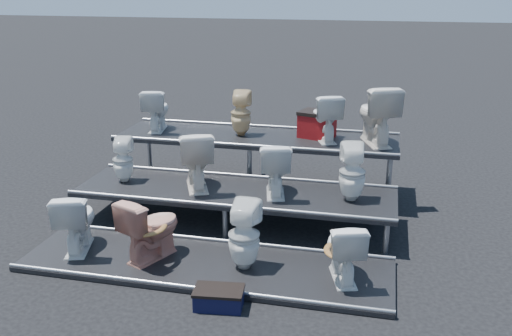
% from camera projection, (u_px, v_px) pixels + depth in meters
% --- Properties ---
extents(ground, '(80.00, 80.00, 0.00)m').
position_uv_depth(ground, '(235.00, 222.00, 7.67)').
color(ground, black).
rests_on(ground, ground).
extents(tier_front, '(4.20, 1.20, 0.06)m').
position_uv_depth(tier_front, '(205.00, 265.00, 6.46)').
color(tier_front, black).
rests_on(tier_front, ground).
extents(tier_mid, '(4.20, 1.20, 0.46)m').
position_uv_depth(tier_mid, '(235.00, 206.00, 7.60)').
color(tier_mid, black).
rests_on(tier_mid, ground).
extents(tier_back, '(4.20, 1.20, 0.86)m').
position_uv_depth(tier_back, '(257.00, 163.00, 8.74)').
color(tier_back, black).
rests_on(tier_back, ground).
extents(toilet_0, '(0.60, 0.81, 0.73)m').
position_uv_depth(toilet_0, '(76.00, 220.00, 6.67)').
color(toilet_0, white).
rests_on(toilet_0, tier_front).
extents(toilet_1, '(0.68, 0.84, 0.75)m').
position_uv_depth(toilet_1, '(151.00, 227.00, 6.47)').
color(toilet_1, tan).
rests_on(toilet_1, tier_front).
extents(toilet_2, '(0.36, 0.37, 0.78)m').
position_uv_depth(toilet_2, '(244.00, 235.00, 6.23)').
color(toilet_2, white).
rests_on(toilet_2, tier_front).
extents(toilet_3, '(0.55, 0.75, 0.68)m').
position_uv_depth(toilet_3, '(344.00, 250.00, 6.01)').
color(toilet_3, white).
rests_on(toilet_3, tier_front).
extents(toilet_4, '(0.33, 0.34, 0.62)m').
position_uv_depth(toilet_4, '(123.00, 160.00, 7.77)').
color(toilet_4, white).
rests_on(toilet_4, tier_mid).
extents(toilet_5, '(0.72, 0.89, 0.79)m').
position_uv_depth(toilet_5, '(196.00, 159.00, 7.51)').
color(toilet_5, white).
rests_on(toilet_5, tier_mid).
extents(toilet_6, '(0.54, 0.76, 0.71)m').
position_uv_depth(toilet_6, '(275.00, 168.00, 7.30)').
color(toilet_6, white).
rests_on(toilet_6, tier_mid).
extents(toilet_7, '(0.38, 0.39, 0.73)m').
position_uv_depth(toilet_7, '(352.00, 172.00, 7.08)').
color(toilet_7, white).
rests_on(toilet_7, tier_mid).
extents(toilet_8, '(0.47, 0.69, 0.65)m').
position_uv_depth(toilet_8, '(156.00, 110.00, 8.84)').
color(toilet_8, white).
rests_on(toilet_8, tier_back).
extents(toilet_9, '(0.33, 0.33, 0.68)m').
position_uv_depth(toilet_9, '(241.00, 113.00, 8.55)').
color(toilet_9, beige).
rests_on(toilet_9, tier_back).
extents(toilet_10, '(0.61, 0.78, 0.70)m').
position_uv_depth(toilet_10, '(325.00, 117.00, 8.27)').
color(toilet_10, white).
rests_on(toilet_10, tier_back).
extents(toilet_11, '(0.73, 0.95, 0.85)m').
position_uv_depth(toilet_11, '(377.00, 114.00, 8.09)').
color(toilet_11, white).
rests_on(toilet_11, tier_back).
extents(red_crate, '(0.57, 0.51, 0.34)m').
position_uv_depth(red_crate, '(317.00, 126.00, 8.49)').
color(red_crate, maroon).
rests_on(red_crate, tier_back).
extents(step_stool, '(0.50, 0.34, 0.17)m').
position_uv_depth(step_stool, '(219.00, 299.00, 5.67)').
color(step_stool, black).
rests_on(step_stool, ground).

